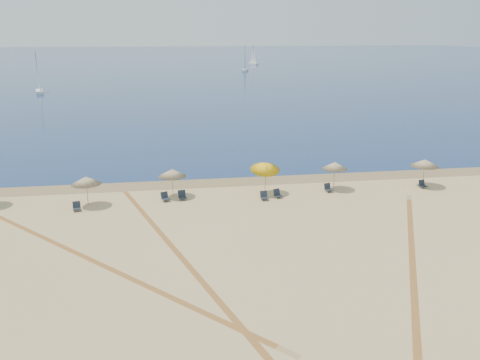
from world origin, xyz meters
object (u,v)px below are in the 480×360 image
Objects in this scene: umbrella_3 at (265,166)px; sailboat_1 at (253,58)px; umbrella_1 at (86,180)px; chair_2 at (165,197)px; chair_1 at (77,207)px; chair_5 at (278,194)px; umbrella_4 at (335,165)px; chair_4 at (264,196)px; umbrella_5 at (425,163)px; umbrella_2 at (172,173)px; sailboat_2 at (245,63)px; chair_6 at (328,188)px; chair_7 at (423,184)px; sailboat_0 at (39,81)px; chair_3 at (182,196)px.

umbrella_3 is 157.88m from sailboat_1.
umbrella_1 is at bearing -129.87° from sailboat_1.
chair_2 is at bearing -176.32° from umbrella_3.
chair_5 is (14.56, 0.66, 0.00)m from chair_1.
chair_4 is (-5.98, -1.68, -1.67)m from umbrella_4.
umbrella_1 reaches higher than chair_4.
chair_2 is at bearing -178.55° from umbrella_5.
umbrella_2 is 0.29× the size of sailboat_1.
umbrella_3 is 0.34× the size of sailboat_2.
sailboat_1 reaches higher than chair_1.
umbrella_3 is at bearing 162.26° from chair_6.
sailboat_1 is (40.10, 156.28, 0.40)m from umbrella_1.
umbrella_4 reaches higher than umbrella_5.
chair_7 is 84.85m from sailboat_0.
sailboat_1 is at bearing 63.96° from chair_1.
chair_5 is at bearing -124.97° from sailboat_1.
sailboat_2 is at bearing 81.47° from umbrella_3.
chair_4 is (12.81, -0.63, -1.61)m from umbrella_1.
sailboat_2 reaches higher than chair_2.
sailboat_0 is (-38.17, 70.96, 0.52)m from umbrella_4.
umbrella_2 is 7.05m from umbrella_3.
chair_3 is (-19.45, -0.38, -1.66)m from umbrella_5.
sailboat_0 is at bearing 114.14° from chair_7.
chair_4 is (6.04, -1.01, -0.01)m from chair_3.
umbrella_5 is at bearing -76.11° from sailboat_2.
chair_4 reaches higher than chair_5.
chair_1 is at bearing -179.49° from chair_3.
chair_2 reaches higher than chair_5.
umbrella_4 is 3.26× the size of chair_1.
umbrella_1 is at bearing -169.50° from umbrella_2.
chair_3 is 11.39m from chair_6.
chair_2 is (6.15, 1.17, 0.01)m from chair_1.
sailboat_1 is at bearing 40.55° from sailboat_0.
chair_1 is at bearing -176.40° from umbrella_5.
umbrella_1 is at bearing -89.16° from sailboat_0.
umbrella_4 reaches higher than chair_2.
chair_2 is (-0.59, -0.90, -1.59)m from umbrella_2.
sailboat_0 is (-32.19, 72.64, 2.20)m from chair_4.
sailboat_2 reaches higher than umbrella_4.
sailboat_1 reaches higher than chair_6.
umbrella_5 reaches higher than chair_2.
sailboat_0 reaches higher than chair_5.
umbrella_4 is at bearing -5.67° from chair_1.
sailboat_0 reaches higher than chair_4.
sailboat_0 is at bearing 94.77° from chair_5.
umbrella_1 is 26.23m from umbrella_5.
umbrella_1 is at bearing -176.85° from umbrella_3.
chair_6 is 0.09× the size of sailboat_2.
chair_5 reaches higher than chair_1.
umbrella_2 is 124.85m from sailboat_2.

